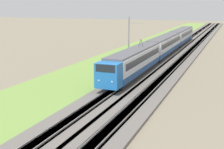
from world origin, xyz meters
The scene contains 7 objects.
ballast_main centered at (50.00, 0.00, 0.15)m, with size 240.00×4.40×0.30m.
ballast_adjacent centered at (50.00, -3.96, 0.15)m, with size 240.00×4.40×0.30m.
track_main centered at (50.00, 0.00, 0.16)m, with size 240.00×1.57×0.45m.
track_adjacent centered at (50.00, -3.96, 0.16)m, with size 240.00×1.57×0.45m.
grass_verge centered at (50.00, 6.34, 0.06)m, with size 240.00×12.67×0.12m.
passenger_train centered at (54.03, 0.00, 2.43)m, with size 60.53×2.87×5.17m.
catenary_mast_mid centered at (39.96, 2.80, 4.27)m, with size 0.22×2.56×8.27m.
Camera 1 is at (-6.93, -12.86, 10.15)m, focal length 50.00 mm.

